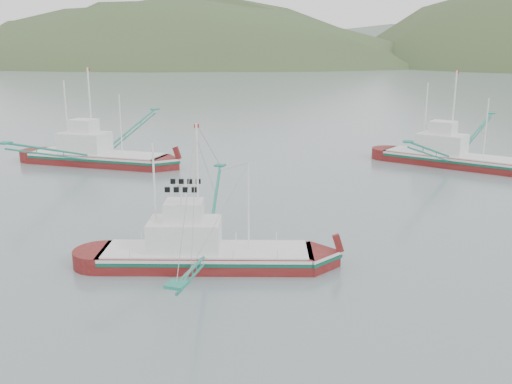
% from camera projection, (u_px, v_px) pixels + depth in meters
% --- Properties ---
extents(ground, '(1200.00, 1200.00, 0.00)m').
position_uv_depth(ground, '(227.00, 263.00, 36.35)').
color(ground, slate).
rests_on(ground, ground).
extents(main_boat, '(13.67, 23.32, 9.69)m').
position_uv_depth(main_boat, '(204.00, 237.00, 35.37)').
color(main_boat, '#5F0F0E').
rests_on(main_boat, ground).
extents(bg_boat_right, '(16.35, 27.85, 11.60)m').
position_uv_depth(bg_boat_right, '(454.00, 147.00, 65.04)').
color(bg_boat_right, '#5F0F0E').
rests_on(bg_boat_right, ground).
extents(bg_boat_left, '(16.37, 29.55, 11.95)m').
position_uv_depth(bg_boat_left, '(96.00, 151.00, 66.09)').
color(bg_boat_left, '#5F0F0E').
rests_on(bg_boat_left, ground).
extents(headland_left, '(448.00, 308.00, 210.00)m').
position_uv_depth(headland_left, '(174.00, 64.00, 421.98)').
color(headland_left, '#384B26').
rests_on(headland_left, ground).
extents(ridge_distant, '(960.00, 400.00, 240.00)m').
position_uv_depth(ridge_distant, '(467.00, 60.00, 542.67)').
color(ridge_distant, slate).
rests_on(ridge_distant, ground).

